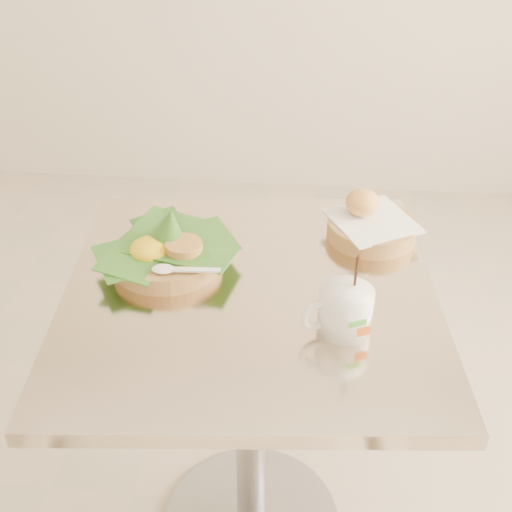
# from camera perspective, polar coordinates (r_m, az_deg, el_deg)

# --- Properties ---
(floor) EXTENTS (3.60, 3.60, 0.00)m
(floor) POSITION_cam_1_polar(r_m,az_deg,el_deg) (1.81, -3.58, -21.04)
(floor) COLOR #C0B39A
(floor) RESTS_ON ground
(cafe_table) EXTENTS (0.76, 0.76, 0.75)m
(cafe_table) POSITION_cam_1_polar(r_m,az_deg,el_deg) (1.36, -0.50, -10.41)
(cafe_table) COLOR gray
(cafe_table) RESTS_ON floor
(rice_basket) EXTENTS (0.27, 0.27, 0.14)m
(rice_basket) POSITION_cam_1_polar(r_m,az_deg,el_deg) (1.27, -7.96, 0.63)
(rice_basket) COLOR #B17F4C
(rice_basket) RESTS_ON cafe_table
(bread_basket) EXTENTS (0.22, 0.22, 0.10)m
(bread_basket) POSITION_cam_1_polar(r_m,az_deg,el_deg) (1.38, 10.11, 2.83)
(bread_basket) COLOR #B17F4C
(bread_basket) RESTS_ON cafe_table
(coffee_mug) EXTENTS (0.12, 0.10, 0.16)m
(coffee_mug) POSITION_cam_1_polar(r_m,az_deg,el_deg) (1.11, 7.84, -4.73)
(coffee_mug) COLOR white
(coffee_mug) RESTS_ON cafe_table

